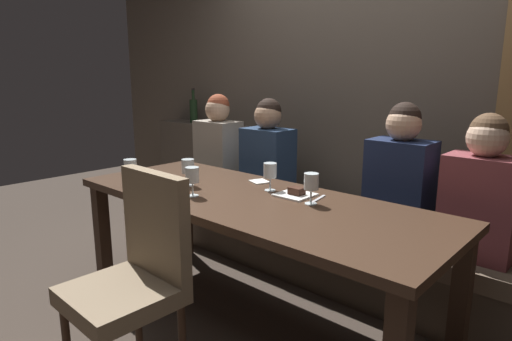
# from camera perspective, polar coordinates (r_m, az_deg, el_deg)

# --- Properties ---
(ground) EXTENTS (9.00, 9.00, 0.00)m
(ground) POSITION_cam_1_polar(r_m,az_deg,el_deg) (2.68, -0.70, -18.90)
(ground) COLOR #382D26
(back_wall_tiled) EXTENTS (6.00, 0.12, 3.00)m
(back_wall_tiled) POSITION_cam_1_polar(r_m,az_deg,el_deg) (3.29, 14.30, 13.89)
(back_wall_tiled) COLOR brown
(back_wall_tiled) RESTS_ON ground
(back_counter) EXTENTS (1.10, 0.28, 0.95)m
(back_counter) POSITION_cam_1_polar(r_m,az_deg,el_deg) (4.23, -6.50, -0.22)
(back_counter) COLOR #494138
(back_counter) RESTS_ON ground
(dining_table) EXTENTS (2.20, 0.84, 0.74)m
(dining_table) POSITION_cam_1_polar(r_m,az_deg,el_deg) (2.41, -0.74, -5.51)
(dining_table) COLOR #342217
(dining_table) RESTS_ON ground
(banquette_bench) EXTENTS (2.50, 0.44, 0.45)m
(banquette_bench) POSITION_cam_1_polar(r_m,az_deg,el_deg) (3.07, 8.36, -10.01)
(banquette_bench) COLOR #40352A
(banquette_bench) RESTS_ON ground
(chair_near_side) EXTENTS (0.45, 0.45, 0.98)m
(chair_near_side) POSITION_cam_1_polar(r_m,az_deg,el_deg) (2.03, -15.54, -12.35)
(chair_near_side) COLOR #3D281C
(chair_near_side) RESTS_ON ground
(diner_redhead) EXTENTS (0.36, 0.24, 0.80)m
(diner_redhead) POSITION_cam_1_polar(r_m,az_deg,el_deg) (3.59, -5.01, 3.31)
(diner_redhead) COLOR #9E9384
(diner_redhead) RESTS_ON banquette_bench
(diner_bearded) EXTENTS (0.36, 0.24, 0.79)m
(diner_bearded) POSITION_cam_1_polar(r_m,az_deg,el_deg) (3.18, 1.55, 2.06)
(diner_bearded) COLOR navy
(diner_bearded) RESTS_ON banquette_bench
(diner_far_end) EXTENTS (0.36, 0.24, 0.80)m
(diner_far_end) POSITION_cam_1_polar(r_m,az_deg,el_deg) (2.67, 18.49, -0.47)
(diner_far_end) COLOR #192342
(diner_far_end) RESTS_ON banquette_bench
(diner_near_end) EXTENTS (0.36, 0.24, 0.76)m
(diner_near_end) POSITION_cam_1_polar(r_m,az_deg,el_deg) (2.52, 27.62, -2.41)
(diner_near_end) COLOR brown
(diner_near_end) RESTS_ON banquette_bench
(wine_bottle_dark_red) EXTENTS (0.08, 0.08, 0.33)m
(wine_bottle_dark_red) POSITION_cam_1_polar(r_m,az_deg,el_deg) (4.25, -8.24, 7.91)
(wine_bottle_dark_red) COLOR black
(wine_bottle_dark_red) RESTS_ON back_counter
(wine_glass_end_left) EXTENTS (0.08, 0.08, 0.16)m
(wine_glass_end_left) POSITION_cam_1_polar(r_m,az_deg,el_deg) (2.63, -8.98, 0.39)
(wine_glass_end_left) COLOR silver
(wine_glass_end_left) RESTS_ON dining_table
(wine_glass_center_back) EXTENTS (0.08, 0.08, 0.16)m
(wine_glass_center_back) POSITION_cam_1_polar(r_m,az_deg,el_deg) (2.70, -16.26, 0.36)
(wine_glass_center_back) COLOR silver
(wine_glass_center_back) RESTS_ON dining_table
(wine_glass_end_right) EXTENTS (0.08, 0.08, 0.16)m
(wine_glass_end_right) POSITION_cam_1_polar(r_m,az_deg,el_deg) (2.48, 1.88, -0.08)
(wine_glass_end_right) COLOR silver
(wine_glass_end_right) RESTS_ON dining_table
(wine_glass_near_left) EXTENTS (0.08, 0.08, 0.16)m
(wine_glass_near_left) POSITION_cam_1_polar(r_m,az_deg,el_deg) (2.40, -8.43, -0.76)
(wine_glass_near_left) COLOR silver
(wine_glass_near_left) RESTS_ON dining_table
(wine_glass_far_right) EXTENTS (0.08, 0.08, 0.16)m
(wine_glass_far_right) POSITION_cam_1_polar(r_m,az_deg,el_deg) (2.24, 7.31, -1.65)
(wine_glass_far_right) COLOR silver
(wine_glass_far_right) RESTS_ON dining_table
(dessert_plate) EXTENTS (0.19, 0.19, 0.05)m
(dessert_plate) POSITION_cam_1_polar(r_m,az_deg,el_deg) (2.41, 5.25, -3.02)
(dessert_plate) COLOR white
(dessert_plate) RESTS_ON dining_table
(fork_on_table) EXTENTS (0.05, 0.17, 0.01)m
(fork_on_table) POSITION_cam_1_polar(r_m,az_deg,el_deg) (2.35, 8.22, -3.75)
(fork_on_table) COLOR silver
(fork_on_table) RESTS_ON dining_table
(folded_napkin) EXTENTS (0.14, 0.13, 0.01)m
(folded_napkin) POSITION_cam_1_polar(r_m,az_deg,el_deg) (2.71, 0.45, -1.47)
(folded_napkin) COLOR silver
(folded_napkin) RESTS_ON dining_table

